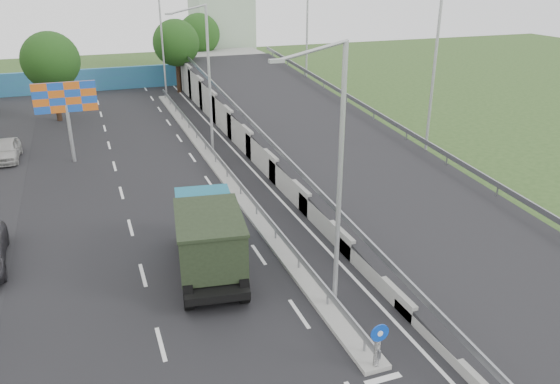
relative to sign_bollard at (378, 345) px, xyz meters
name	(u,v)px	position (x,y,z in m)	size (l,w,h in m)	color
road_surface	(183,192)	(-3.00, 17.83, -1.03)	(26.00, 90.00, 0.04)	black
median	(216,163)	(0.00, 21.83, -0.93)	(1.00, 44.00, 0.20)	gray
overpass_ramp	(317,129)	(7.50, 21.83, 0.72)	(10.00, 50.00, 3.50)	gray
median_guardrail	(215,154)	(0.00, 21.83, -0.28)	(0.09, 44.00, 0.71)	gray
sign_bollard	(378,345)	(0.00, 0.00, 0.00)	(0.64, 0.23, 1.67)	black
lamp_post_near	(335,169)	(0.11, 3.83, 4.77)	(2.74, 0.18, 10.08)	#B2B5B7
lamp_post_mid	(206,74)	(0.11, 23.83, 4.77)	(2.74, 0.18, 10.08)	#B2B5B7
lamp_post_far	(160,40)	(0.11, 43.83, 4.77)	(2.74, 0.18, 10.08)	#B2B5B7
blue_wall	(117,78)	(-4.00, 49.83, 0.17)	(30.00, 0.50, 2.40)	teal
church	(222,28)	(10.00, 57.83, 4.28)	(7.00, 7.00, 13.80)	#B2CCAD
billboard	(66,102)	(-9.00, 25.83, 3.15)	(4.00, 0.24, 5.50)	#B2B5B7
tree_left_mid	(51,61)	(-10.00, 37.83, 4.14)	(4.80, 4.80, 7.60)	black
tree_median_far	(176,43)	(2.00, 45.83, 4.14)	(4.80, 4.80, 7.60)	black
tree_ramp_far	(199,34)	(6.00, 52.83, 4.14)	(4.80, 4.80, 7.60)	black
dump_truck	(208,236)	(-3.64, 8.29, 0.66)	(3.48, 7.24, 3.07)	black
parked_car_e	(6,150)	(-13.37, 27.83, -0.31)	(1.71, 4.25, 1.45)	#B3B3AF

